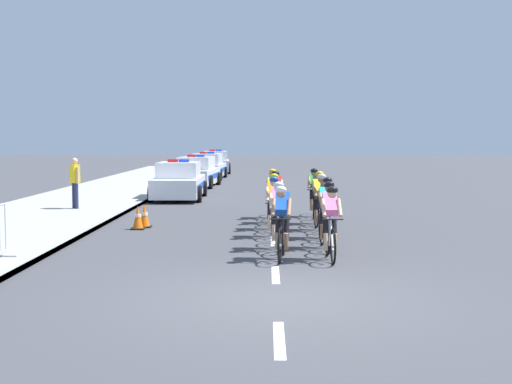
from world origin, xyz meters
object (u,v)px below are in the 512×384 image
object	(u,v)px
cyclist_ninth	(276,196)
traffic_cone_near	(138,218)
cyclist_seventh	(273,200)
cyclist_tenth	(318,197)
cyclist_third	(278,214)
cyclist_eleventh	(273,193)
spectator_closest	(75,179)
cyclist_lead	(282,221)
cyclist_fourth	(327,214)
police_car_third	(207,167)
police_car_furthest	(216,163)
police_car_nearest	(179,182)
cyclist_fifth	(273,206)
cyclist_eighth	(320,201)
cyclist_sixth	(327,207)
cyclist_twelfth	(314,192)
cyclist_second	(330,222)
police_car_second	(196,173)
traffic_cone_mid	(145,216)

from	to	relation	value
cyclist_ninth	traffic_cone_near	size ratio (longest dim) A/B	2.69
cyclist_seventh	cyclist_tenth	distance (m)	1.75
cyclist_third	cyclist_ninth	size ratio (longest dim) A/B	1.00
cyclist_eleventh	spectator_closest	distance (m)	6.73
cyclist_lead	cyclist_fourth	size ratio (longest dim) A/B	1.00
cyclist_seventh	police_car_third	bearing A→B (deg)	99.60
cyclist_ninth	spectator_closest	world-z (taller)	spectator_closest
cyclist_tenth	police_car_furthest	xyz separation A→B (m)	(-4.97, 27.00, -0.11)
cyclist_tenth	police_car_nearest	bearing A→B (deg)	123.03
cyclist_seventh	traffic_cone_near	world-z (taller)	cyclist_seventh
cyclist_fifth	cyclist_eighth	distance (m)	1.76
cyclist_sixth	cyclist_eleventh	size ratio (longest dim) A/B	1.00
cyclist_lead	spectator_closest	distance (m)	10.93
cyclist_fourth	cyclist_seventh	bearing A→B (deg)	110.48
police_car_third	cyclist_lead	bearing A→B (deg)	-81.74
cyclist_seventh	cyclist_twelfth	xyz separation A→B (m)	(1.29, 2.89, 0.00)
cyclist_fourth	cyclist_seventh	size ratio (longest dim) A/B	1.00
cyclist_eleventh	cyclist_second	bearing A→B (deg)	-81.22
cyclist_fifth	police_car_third	world-z (taller)	police_car_third
cyclist_third	police_car_second	distance (m)	19.20
cyclist_lead	police_car_nearest	world-z (taller)	police_car_nearest
cyclist_second	cyclist_fifth	distance (m)	3.37
cyclist_fifth	cyclist_sixth	bearing A→B (deg)	-9.43
police_car_second	police_car_third	world-z (taller)	same
cyclist_third	police_car_nearest	size ratio (longest dim) A/B	0.39
police_car_third	cyclist_fourth	bearing A→B (deg)	-78.98
cyclist_twelfth	police_car_second	size ratio (longest dim) A/B	0.38
cyclist_second	cyclist_twelfth	size ratio (longest dim) A/B	1.00
cyclist_tenth	police_car_second	size ratio (longest dim) A/B	0.38
police_car_second	cyclist_eleventh	bearing A→B (deg)	-74.16
cyclist_sixth	traffic_cone_mid	xyz separation A→B (m)	(-4.83, 1.98, -0.48)
cyclist_seventh	police_car_third	xyz separation A→B (m)	(-3.68, 21.75, -0.11)
police_car_nearest	police_car_furthest	distance (m)	19.35
cyclist_tenth	cyclist_third	bearing A→B (deg)	-105.45
cyclist_eighth	cyclist_eleventh	bearing A→B (deg)	114.24
cyclist_third	cyclist_sixth	world-z (taller)	same
cyclist_twelfth	traffic_cone_mid	xyz separation A→B (m)	(-4.83, -2.53, -0.48)
cyclist_eleventh	cyclist_twelfth	size ratio (longest dim) A/B	1.00
police_car_second	police_car_furthest	xyz separation A→B (m)	(0.00, 12.60, 0.00)
cyclist_twelfth	cyclist_seventh	bearing A→B (deg)	-114.07
cyclist_second	traffic_cone_near	size ratio (longest dim) A/B	2.69
cyclist_lead	cyclist_tenth	xyz separation A→B (m)	(1.16, 5.69, 0.00)
cyclist_fourth	cyclist_ninth	size ratio (longest dim) A/B	1.00
cyclist_sixth	cyclist_fifth	bearing A→B (deg)	170.57
cyclist_eleventh	spectator_closest	world-z (taller)	spectator_closest
cyclist_tenth	cyclist_twelfth	size ratio (longest dim) A/B	1.00
cyclist_fifth	cyclist_eleventh	world-z (taller)	same
police_car_nearest	spectator_closest	xyz separation A→B (m)	(-2.83, -4.67, 0.40)
police_car_nearest	traffic_cone_near	distance (m)	8.86
cyclist_eleventh	police_car_nearest	size ratio (longest dim) A/B	0.39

